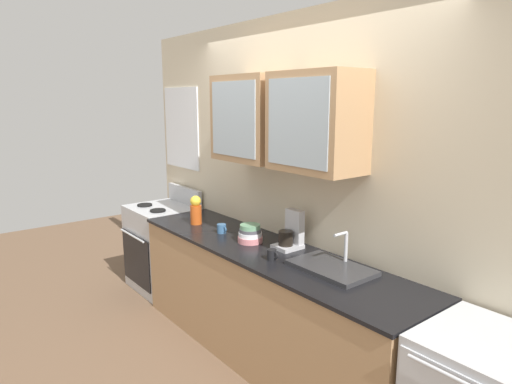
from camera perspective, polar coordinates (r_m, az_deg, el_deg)
The scene contains 10 objects.
ground_plane at distance 3.77m, azimuth 1.13°, elevation -19.99°, with size 10.00×10.00×0.00m, color brown.
back_wall_unit at distance 3.48m, azimuth 5.28°, elevation 2.41°, with size 4.39×0.47×2.62m.
counter at distance 3.56m, azimuth 1.16°, elevation -13.94°, with size 2.70×0.66×0.88m.
stove_range at distance 4.90m, azimuth -11.74°, elevation -6.81°, with size 0.68×0.64×1.06m.
sink_faucet at distance 3.03m, azimuth 9.59°, elevation -9.38°, with size 0.54×0.34×0.24m.
bowl_stack at distance 3.53m, azimuth -0.74°, elevation -5.35°, with size 0.20×0.20×0.14m.
vase at distance 4.06m, azimuth -7.65°, elevation -2.29°, with size 0.10×0.10×0.26m.
cup_near_sink at distance 3.16m, azimuth 2.04°, elevation -7.96°, with size 0.10×0.07×0.08m.
cup_near_bowls at distance 3.79m, azimuth -4.37°, elevation -4.65°, with size 0.11×0.08×0.08m.
coffee_maker at distance 3.40m, azimuth 4.42°, elevation -5.34°, with size 0.17×0.20×0.29m.
Camera 1 is at (2.48, -2.05, 1.98)m, focal length 31.51 mm.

